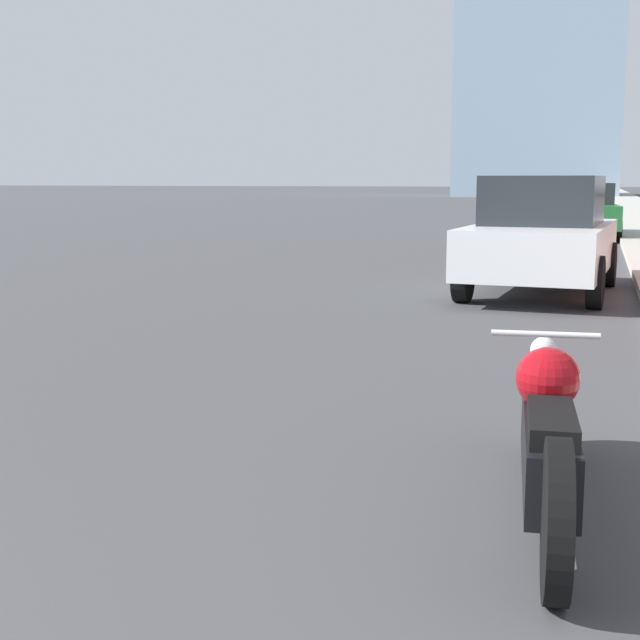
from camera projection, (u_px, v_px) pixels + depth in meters
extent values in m
cylinder|color=black|center=(542.00, 405.00, 5.36)|extent=(0.16, 0.67, 0.67)
cylinder|color=black|center=(557.00, 521.00, 3.54)|extent=(0.16, 0.67, 0.67)
cube|color=black|center=(548.00, 448.00, 4.45)|extent=(0.37, 1.45, 0.33)
sphere|color=#9E0C14|center=(548.00, 379.00, 4.68)|extent=(0.34, 0.34, 0.34)
cube|color=black|center=(552.00, 423.00, 4.12)|extent=(0.27, 0.67, 0.10)
sphere|color=silver|center=(544.00, 350.00, 5.34)|extent=(0.16, 0.16, 0.16)
cylinder|color=silver|center=(545.00, 334.00, 5.19)|extent=(0.62, 0.09, 0.04)
cube|color=silver|center=(542.00, 247.00, 13.04)|extent=(2.15, 4.39, 0.68)
cube|color=#23282D|center=(544.00, 200.00, 12.93)|extent=(1.71, 2.16, 0.70)
cylinder|color=black|center=(498.00, 261.00, 14.62)|extent=(0.25, 0.71, 0.70)
cylinder|color=black|center=(609.00, 264.00, 13.99)|extent=(0.25, 0.71, 0.70)
cylinder|color=black|center=(463.00, 277.00, 12.19)|extent=(0.25, 0.71, 0.70)
cylinder|color=black|center=(595.00, 282.00, 11.56)|extent=(0.25, 0.71, 0.70)
cube|color=#1E6B33|center=(584.00, 216.00, 25.19)|extent=(1.96, 4.28, 0.65)
cube|color=#23282D|center=(585.00, 194.00, 25.10)|extent=(1.57, 2.10, 0.59)
cylinder|color=black|center=(553.00, 225.00, 26.67)|extent=(0.24, 0.66, 0.65)
cylinder|color=black|center=(610.00, 225.00, 26.31)|extent=(0.24, 0.66, 0.65)
cylinder|color=black|center=(556.00, 229.00, 24.18)|extent=(0.24, 0.66, 0.65)
cylinder|color=black|center=(617.00, 230.00, 23.82)|extent=(0.24, 0.66, 0.65)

